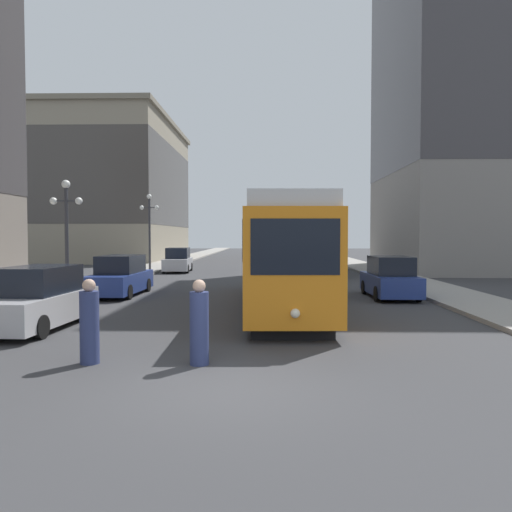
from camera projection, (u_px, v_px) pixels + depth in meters
The scene contains 15 objects.
ground_plane at pixel (229, 390), 8.87m from camera, with size 200.00×200.00×0.00m, color #38383A.
sidewalk_left at pixel (169, 263), 49.02m from camera, with size 3.10×120.00×0.15m, color gray.
sidewalk_right at pixel (353, 263), 48.62m from camera, with size 3.10×120.00×0.15m, color gray.
streetcar at pixel (280, 252), 19.32m from camera, with size 3.01×13.98×3.89m.
transit_bus at pixel (312, 246), 36.97m from camera, with size 2.60×11.21×3.45m.
parked_car_left_near at pixel (121, 277), 23.06m from camera, with size 1.98×4.99×1.82m.
parked_car_left_mid at pixel (178, 261), 37.88m from camera, with size 2.08×4.53×1.82m.
parked_car_right_far at pixel (390, 279), 22.10m from camera, with size 1.90×4.39×1.82m.
parked_car_left_far at pixel (38, 300), 14.76m from camera, with size 2.07×4.79×1.82m.
pedestrian_crossing_near at pixel (89, 324), 10.69m from camera, with size 0.40×0.40×1.80m.
pedestrian_crossing_far at pixel (199, 325), 10.60m from camera, with size 0.40×0.40×1.80m.
lamp_post_left_near at pixel (66, 219), 21.60m from camera, with size 1.41×0.36×4.95m.
lamp_post_left_far at pixel (149, 221), 36.83m from camera, with size 1.41×0.36×5.60m.
building_left_midblock at pixel (118, 189), 59.03m from camera, with size 13.29×24.26×15.91m.
building_right_corner at pixel (476, 67), 39.50m from camera, with size 13.74×16.15×30.97m.
Camera 1 is at (0.67, -8.75, 2.71)m, focal length 35.43 mm.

